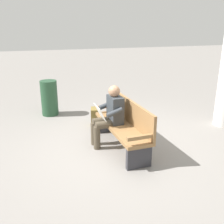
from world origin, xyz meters
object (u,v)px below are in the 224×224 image
at_px(trash_bin, 49,98).
at_px(person_seated, 110,114).
at_px(backpack, 95,117).
at_px(bench_near, 125,125).

bearing_deg(trash_bin, person_seated, -156.47).
relative_size(person_seated, trash_bin, 1.31).
distance_m(person_seated, backpack, 1.15).
xyz_separation_m(bench_near, backpack, (1.26, 0.25, -0.26)).
bearing_deg(bench_near, backpack, 9.59).
distance_m(person_seated, trash_bin, 2.38).
height_order(person_seated, backpack, person_seated).
relative_size(bench_near, trash_bin, 2.02).
xyz_separation_m(bench_near, trash_bin, (2.36, 1.18, -0.01)).
bearing_deg(bench_near, person_seated, 49.96).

